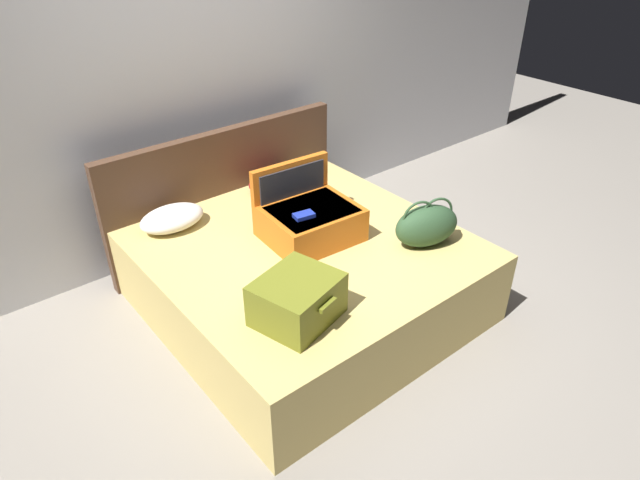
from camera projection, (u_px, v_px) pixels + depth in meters
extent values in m
plane|color=gray|center=(346.00, 336.00, 3.55)|extent=(12.00, 12.00, 0.00)
cube|color=silver|center=(196.00, 75.00, 3.94)|extent=(8.00, 0.10, 2.60)
cube|color=tan|center=(307.00, 276.00, 3.68)|extent=(1.86, 1.87, 0.50)
cube|color=#4C3323|center=(226.00, 192.00, 4.19)|extent=(1.89, 0.08, 0.97)
cube|color=#D16619|center=(312.00, 224.00, 3.55)|extent=(0.59, 0.49, 0.22)
cube|color=#28282D|center=(312.00, 220.00, 3.53)|extent=(0.52, 0.43, 0.15)
cube|color=#1E33A5|center=(304.00, 216.00, 3.40)|extent=(0.14, 0.10, 0.03)
cube|color=#D16619|center=(291.00, 193.00, 3.66)|extent=(0.57, 0.08, 0.45)
cube|color=#28282D|center=(293.00, 195.00, 3.64)|extent=(0.48, 0.05, 0.38)
cube|color=olive|center=(297.00, 305.00, 2.89)|extent=(0.49, 0.45, 0.17)
cube|color=#28282D|center=(297.00, 301.00, 2.88)|extent=(0.43, 0.40, 0.12)
cube|color=#B21E19|center=(295.00, 299.00, 2.77)|extent=(0.17, 0.14, 0.04)
cube|color=olive|center=(297.00, 286.00, 2.83)|extent=(0.49, 0.45, 0.07)
cube|color=olive|center=(328.00, 305.00, 2.75)|extent=(0.13, 0.06, 0.02)
ellipsoid|color=#2D4C2D|center=(427.00, 226.00, 3.48)|extent=(0.47, 0.34, 0.27)
torus|color=#2D4C2D|center=(419.00, 217.00, 3.42)|extent=(0.21, 0.09, 0.22)
torus|color=#2D4C2D|center=(437.00, 214.00, 3.45)|extent=(0.21, 0.09, 0.22)
ellipsoid|color=maroon|center=(279.00, 179.00, 4.18)|extent=(0.51, 0.26, 0.15)
ellipsoid|color=white|center=(172.00, 218.00, 3.69)|extent=(0.44, 0.29, 0.14)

